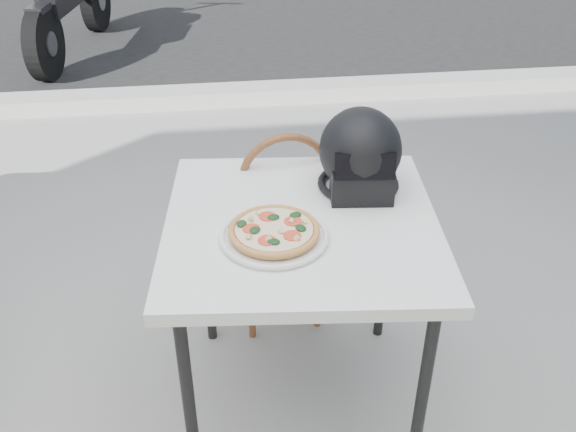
{
  "coord_description": "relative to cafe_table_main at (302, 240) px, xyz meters",
  "views": [
    {
      "loc": [
        0.05,
        -1.79,
        1.99
      ],
      "look_at": [
        0.26,
        -0.11,
        0.9
      ],
      "focal_mm": 40.0,
      "sensor_mm": 36.0,
      "label": 1
    }
  ],
  "objects": [
    {
      "name": "ground",
      "position": [
        -0.31,
        0.06,
        -0.77
      ],
      "size": [
        80.0,
        80.0,
        0.0
      ],
      "primitive_type": "plane",
      "color": "#9C9994",
      "rests_on": "ground"
    },
    {
      "name": "curb",
      "position": [
        -0.31,
        3.06,
        -0.71
      ],
      "size": [
        30.0,
        0.25,
        0.12
      ],
      "primitive_type": "cube",
      "color": "#ADAAA1",
      "rests_on": "ground"
    },
    {
      "name": "cafe_table_main",
      "position": [
        0.0,
        0.0,
        0.0
      ],
      "size": [
        0.97,
        0.97,
        0.85
      ],
      "rotation": [
        0.0,
        0.0,
        -0.09
      ],
      "color": "white",
      "rests_on": "ground"
    },
    {
      "name": "motorcycle",
      "position": [
        -1.49,
        4.48,
        -0.32
      ],
      "size": [
        0.59,
        2.03,
        1.02
      ],
      "rotation": [
        0.0,
        0.0,
        -0.17
      ],
      "color": "black",
      "rests_on": "street_asphalt"
    },
    {
      "name": "pizza",
      "position": [
        -0.1,
        -0.09,
        0.11
      ],
      "size": [
        0.36,
        0.36,
        0.04
      ],
      "rotation": [
        0.0,
        0.0,
        0.28
      ],
      "color": "#C58A48",
      "rests_on": "plate"
    },
    {
      "name": "plate",
      "position": [
        -0.1,
        -0.09,
        0.09
      ],
      "size": [
        0.38,
        0.38,
        0.02
      ],
      "rotation": [
        0.0,
        0.0,
        -0.12
      ],
      "color": "silver",
      "rests_on": "cafe_table_main"
    },
    {
      "name": "helmet",
      "position": [
        0.23,
        0.18,
        0.21
      ],
      "size": [
        0.32,
        0.33,
        0.29
      ],
      "rotation": [
        0.0,
        0.0,
        -0.1
      ],
      "color": "black",
      "rests_on": "cafe_table_main"
    },
    {
      "name": "cafe_chair_main",
      "position": [
        -0.02,
        0.48,
        -0.23
      ],
      "size": [
        0.41,
        0.41,
        0.98
      ],
      "rotation": [
        0.0,
        0.0,
        3.26
      ],
      "color": "brown",
      "rests_on": "ground"
    }
  ]
}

